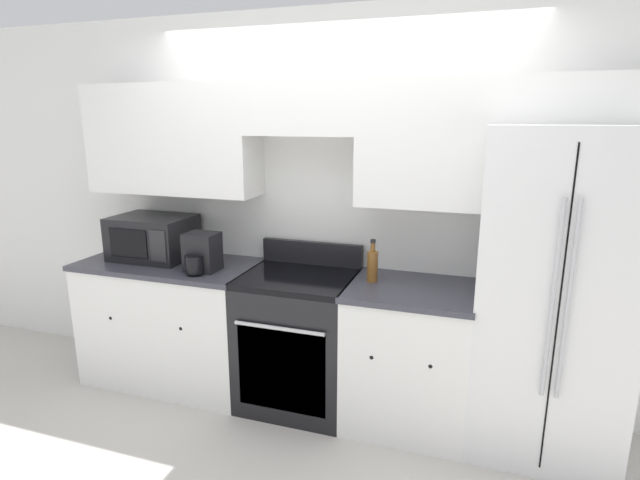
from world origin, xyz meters
TOP-DOWN VIEW (x-y plane):
  - ground_plane at (0.00, 0.00)m, footprint 12.00×12.00m
  - wall_back at (0.01, 0.59)m, footprint 8.00×0.39m
  - lower_cabinets_left at (-1.14, 0.31)m, footprint 1.27×0.64m
  - lower_cabinets_right at (0.58, 0.31)m, footprint 0.76×0.64m
  - oven_range at (-0.15, 0.31)m, footprint 0.73×0.65m
  - refrigerator at (1.35, 0.37)m, footprint 0.81×0.77m
  - microwave at (-1.30, 0.37)m, footprint 0.55×0.42m
  - bottle at (0.33, 0.35)m, footprint 0.07×0.07m
  - paper_towel_holder at (-0.80, 0.20)m, footprint 0.21×0.25m

SIDE VIEW (x-z plane):
  - ground_plane at x=0.00m, z-range 0.00..0.00m
  - lower_cabinets_left at x=-1.14m, z-range 0.00..0.91m
  - lower_cabinets_right at x=0.58m, z-range 0.00..0.91m
  - oven_range at x=-0.15m, z-range -0.07..1.00m
  - refrigerator at x=1.35m, z-range 0.00..1.88m
  - bottle at x=0.33m, z-range 0.88..1.15m
  - paper_towel_holder at x=-0.80m, z-range 0.90..1.16m
  - microwave at x=-1.30m, z-range 0.91..1.22m
  - wall_back at x=0.01m, z-range 0.18..2.78m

